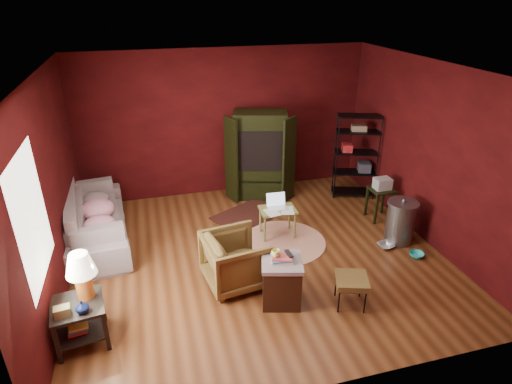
# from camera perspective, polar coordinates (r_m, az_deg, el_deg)

# --- Properties ---
(room) EXTENTS (5.54, 5.04, 2.84)m
(room) POSITION_cam_1_polar(r_m,az_deg,el_deg) (6.00, 0.17, 2.58)
(room) COLOR brown
(room) RESTS_ON ground
(sofa) EXTENTS (0.86, 2.37, 0.91)m
(sofa) POSITION_cam_1_polar(r_m,az_deg,el_deg) (7.33, -20.71, -2.91)
(sofa) COLOR gray
(sofa) RESTS_ON ground
(armchair) EXTENTS (0.86, 0.90, 0.83)m
(armchair) POSITION_cam_1_polar(r_m,az_deg,el_deg) (5.91, -2.73, -8.76)
(armchair) COLOR black
(armchair) RESTS_ON ground
(pet_bowl_steel) EXTENTS (0.26, 0.10, 0.25)m
(pet_bowl_steel) POSITION_cam_1_polar(r_m,az_deg,el_deg) (7.13, 17.02, -6.22)
(pet_bowl_steel) COLOR silver
(pet_bowl_steel) RESTS_ON ground
(pet_bowl_turquoise) EXTENTS (0.23, 0.11, 0.22)m
(pet_bowl_turquoise) POSITION_cam_1_polar(r_m,az_deg,el_deg) (7.05, 20.72, -7.33)
(pet_bowl_turquoise) COLOR #25AEB1
(pet_bowl_turquoise) RESTS_ON ground
(vase) EXTENTS (0.17, 0.17, 0.14)m
(vase) POSITION_cam_1_polar(r_m,az_deg,el_deg) (5.17, -22.18, -14.04)
(vase) COLOR #0C1640
(vase) RESTS_ON side_table
(mug) EXTENTS (0.12, 0.10, 0.11)m
(mug) POSITION_cam_1_polar(r_m,az_deg,el_deg) (5.39, 2.66, -8.07)
(mug) COLOR #ECEB73
(mug) RESTS_ON hamper
(side_table) EXTENTS (0.64, 0.64, 1.12)m
(side_table) POSITION_cam_1_polar(r_m,az_deg,el_deg) (5.31, -22.44, -12.06)
(side_table) COLOR black
(side_table) RESTS_ON ground
(sofa_cushions) EXTENTS (0.98, 1.98, 0.80)m
(sofa_cushions) POSITION_cam_1_polar(r_m,az_deg,el_deg) (7.32, -21.03, -3.56)
(sofa_cushions) COLOR gray
(sofa_cushions) RESTS_ON sofa
(hamper) EXTENTS (0.63, 0.63, 0.73)m
(hamper) POSITION_cam_1_polar(r_m,az_deg,el_deg) (5.66, 3.41, -11.64)
(hamper) COLOR #3A1B0D
(hamper) RESTS_ON ground
(footstool) EXTENTS (0.52, 0.52, 0.42)m
(footstool) POSITION_cam_1_polar(r_m,az_deg,el_deg) (5.70, 12.61, -11.56)
(footstool) COLOR black
(footstool) RESTS_ON ground
(rug_round) EXTENTS (1.64, 1.64, 0.01)m
(rug_round) POSITION_cam_1_polar(r_m,az_deg,el_deg) (7.03, 3.60, -6.65)
(rug_round) COLOR beige
(rug_round) RESTS_ON ground
(rug_oriental) EXTENTS (1.43, 1.27, 0.01)m
(rug_oriental) POSITION_cam_1_polar(r_m,az_deg,el_deg) (7.79, -1.10, -3.05)
(rug_oriental) COLOR #491913
(rug_oriental) RESTS_ON ground
(laptop_desk) EXTENTS (0.60, 0.48, 0.72)m
(laptop_desk) POSITION_cam_1_polar(r_m,az_deg,el_deg) (6.99, 2.89, -2.63)
(laptop_desk) COLOR olive
(laptop_desk) RESTS_ON ground
(tv_armoire) EXTENTS (1.29, 0.93, 1.70)m
(tv_armoire) POSITION_cam_1_polar(r_m,az_deg,el_deg) (8.17, 0.56, 5.07)
(tv_armoire) COLOR black
(tv_armoire) RESTS_ON ground
(wire_shelving) EXTENTS (0.87, 0.58, 1.64)m
(wire_shelving) POSITION_cam_1_polar(r_m,az_deg,el_deg) (8.42, 13.29, 5.11)
(wire_shelving) COLOR black
(wire_shelving) RESTS_ON ground
(small_stand) EXTENTS (0.39, 0.39, 0.78)m
(small_stand) POSITION_cam_1_polar(r_m,az_deg,el_deg) (7.76, 16.42, 0.42)
(small_stand) COLOR black
(small_stand) RESTS_ON ground
(trash_can) EXTENTS (0.64, 0.64, 0.77)m
(trash_can) POSITION_cam_1_polar(r_m,az_deg,el_deg) (7.25, 18.70, -3.75)
(trash_can) COLOR slate
(trash_can) RESTS_ON ground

